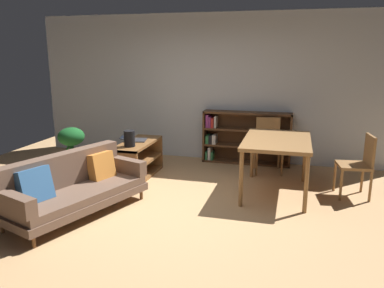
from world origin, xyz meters
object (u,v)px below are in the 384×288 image
at_px(desk_speaker, 129,139).
at_px(dining_chair_far, 268,141).
at_px(potted_floor_plant, 72,143).
at_px(dining_chair_near, 359,162).
at_px(dining_table, 277,144).
at_px(fabric_couch, 73,186).
at_px(open_laptop, 135,139).
at_px(bookshelf, 242,137).
at_px(media_console, 138,159).

distance_m(desk_speaker, dining_chair_far, 2.35).
xyz_separation_m(potted_floor_plant, dining_chair_far, (3.07, 1.14, -0.04)).
height_order(desk_speaker, dining_chair_near, dining_chair_near).
distance_m(dining_table, dining_chair_near, 1.16).
xyz_separation_m(fabric_couch, potted_floor_plant, (-0.83, 1.32, 0.21)).
height_order(fabric_couch, dining_table, dining_table).
xyz_separation_m(fabric_couch, open_laptop, (0.13, 1.68, 0.24)).
height_order(potted_floor_plant, dining_table, potted_floor_plant).
relative_size(dining_chair_far, bookshelf, 0.57).
bearing_deg(open_laptop, media_console, -47.89).
bearing_deg(bookshelf, dining_table, -64.92).
height_order(dining_table, bookshelf, bookshelf).
relative_size(media_console, potted_floor_plant, 1.39).
xyz_separation_m(potted_floor_plant, dining_chair_near, (4.39, 0.24, -0.06)).
bearing_deg(dining_chair_far, dining_chair_near, -34.32).
height_order(fabric_couch, potted_floor_plant, potted_floor_plant).
height_order(dining_table, dining_chair_far, dining_chair_far).
relative_size(open_laptop, dining_chair_near, 0.52).
distance_m(open_laptop, bookshelf, 2.01).
bearing_deg(dining_chair_far, fabric_couch, -132.34).
bearing_deg(dining_chair_near, dining_table, -172.36).
bearing_deg(dining_table, potted_floor_plant, -178.46).
height_order(fabric_couch, dining_chair_near, dining_chair_near).
bearing_deg(desk_speaker, bookshelf, 46.02).
bearing_deg(dining_chair_near, media_console, 179.45).
relative_size(open_laptop, potted_floor_plant, 0.57).
bearing_deg(dining_chair_far, dining_table, -79.80).
xyz_separation_m(media_console, bookshelf, (1.53, 1.28, 0.19)).
bearing_deg(media_console, dining_chair_near, -0.55).
bearing_deg(open_laptop, fabric_couch, -94.41).
relative_size(dining_table, bookshelf, 0.86).
bearing_deg(potted_floor_plant, open_laptop, 20.77).
distance_m(dining_table, dining_chair_far, 1.09).
xyz_separation_m(media_console, open_laptop, (-0.08, 0.09, 0.31)).
height_order(potted_floor_plant, dining_chair_far, dining_chair_far).
distance_m(fabric_couch, dining_chair_far, 3.33).
bearing_deg(dining_chair_near, desk_speaker, -175.29).
xyz_separation_m(media_console, desk_speaker, (0.00, -0.31, 0.42)).
bearing_deg(fabric_couch, dining_chair_far, 47.66).
height_order(media_console, dining_chair_far, dining_chair_far).
bearing_deg(fabric_couch, dining_table, 30.06).
xyz_separation_m(desk_speaker, dining_chair_near, (3.35, 0.28, -0.20)).
bearing_deg(bookshelf, potted_floor_plant, -148.92).
height_order(media_console, open_laptop, open_laptop).
distance_m(fabric_couch, desk_speaker, 1.35).
xyz_separation_m(potted_floor_plant, bookshelf, (2.57, 1.55, -0.09)).
relative_size(fabric_couch, media_console, 1.73).
height_order(desk_speaker, dining_table, desk_speaker).
bearing_deg(desk_speaker, dining_chair_near, 4.71).
height_order(fabric_couch, desk_speaker, desk_speaker).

